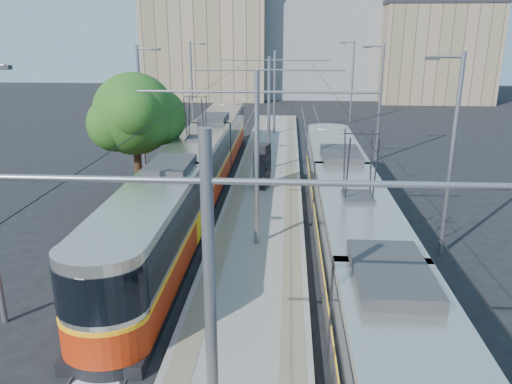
{
  "coord_description": "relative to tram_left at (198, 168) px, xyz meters",
  "views": [
    {
      "loc": [
        1.2,
        -11.09,
        8.6
      ],
      "look_at": [
        -0.22,
        10.89,
        1.6
      ],
      "focal_mm": 35.0,
      "sensor_mm": 36.0,
      "label": 1
    }
  ],
  "objects": [
    {
      "name": "building_centre",
      "position": [
        9.6,
        49.41,
        5.45
      ],
      "size": [
        18.36,
        14.28,
        14.29
      ],
      "color": "gray",
      "rests_on": "ground"
    },
    {
      "name": "tram_right",
      "position": [
        7.2,
        -9.49,
        0.15
      ],
      "size": [
        2.43,
        29.12,
        5.5
      ],
      "color": "black",
      "rests_on": "ground"
    },
    {
      "name": "tram_left",
      "position": [
        0.0,
        0.0,
        0.0
      ],
      "size": [
        2.43,
        30.51,
        5.5
      ],
      "color": "black",
      "rests_on": "ground"
    },
    {
      "name": "shelter",
      "position": [
        3.42,
        1.25,
        -0.1
      ],
      "size": [
        0.95,
        1.26,
        2.49
      ],
      "rotation": [
        0.0,
        0.0,
        -0.25
      ],
      "color": "black",
      "rests_on": "platform"
    },
    {
      "name": "building_left",
      "position": [
        -6.4,
        45.41,
        6.02
      ],
      "size": [
        16.32,
        12.24,
        15.44
      ],
      "color": "gray",
      "rests_on": "ground"
    },
    {
      "name": "tactile_strip_left",
      "position": [
        2.15,
        2.41,
        -1.4
      ],
      "size": [
        0.7,
        50.0,
        0.01
      ],
      "primitive_type": "cube",
      "color": "gray",
      "rests_on": "platform"
    },
    {
      "name": "street_lamps",
      "position": [
        3.6,
        6.41,
        2.48
      ],
      "size": [
        15.18,
        38.22,
        8.0
      ],
      "color": "gray",
      "rests_on": "ground"
    },
    {
      "name": "building_right",
      "position": [
        23.6,
        43.41,
        4.59
      ],
      "size": [
        14.28,
        10.2,
        12.58
      ],
      "color": "gray",
      "rests_on": "ground"
    },
    {
      "name": "platform",
      "position": [
        3.6,
        2.41,
        -1.56
      ],
      "size": [
        4.0,
        50.0,
        0.3
      ],
      "primitive_type": "cube",
      "color": "gray",
      "rests_on": "ground"
    },
    {
      "name": "ground",
      "position": [
        3.6,
        -14.59,
        -1.71
      ],
      "size": [
        160.0,
        160.0,
        0.0
      ],
      "primitive_type": "plane",
      "color": "black",
      "rests_on": "ground"
    },
    {
      "name": "tree",
      "position": [
        -2.83,
        -0.31,
        2.88
      ],
      "size": [
        4.67,
        4.32,
        6.78
      ],
      "color": "#382314",
      "rests_on": "ground"
    },
    {
      "name": "rails",
      "position": [
        3.6,
        2.41,
        -1.69
      ],
      "size": [
        8.71,
        70.0,
        0.03
      ],
      "color": "gray",
      "rests_on": "ground"
    },
    {
      "name": "tactile_strip_right",
      "position": [
        5.05,
        2.41,
        -1.4
      ],
      "size": [
        0.7,
        50.0,
        0.01
      ],
      "primitive_type": "cube",
      "color": "gray",
      "rests_on": "platform"
    },
    {
      "name": "catenary",
      "position": [
        3.6,
        -0.44,
        2.82
      ],
      "size": [
        9.2,
        70.0,
        7.0
      ],
      "color": "gray",
      "rests_on": "platform"
    }
  ]
}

